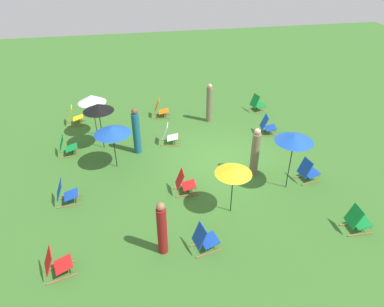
% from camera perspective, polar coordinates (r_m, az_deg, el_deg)
% --- Properties ---
extents(ground_plane, '(40.00, 40.00, 0.00)m').
position_cam_1_polar(ground_plane, '(13.23, 5.11, -1.30)').
color(ground_plane, '#386B28').
extents(deckchair_0, '(0.60, 0.83, 0.83)m').
position_cam_1_polar(deckchair_0, '(12.66, 18.22, -2.73)').
color(deckchair_0, olive).
rests_on(deckchair_0, ground).
extents(deckchair_1, '(0.62, 0.84, 0.83)m').
position_cam_1_polar(deckchair_1, '(9.67, 2.01, -13.66)').
color(deckchair_1, olive).
rests_on(deckchair_1, ground).
extents(deckchair_2, '(0.64, 0.85, 0.83)m').
position_cam_1_polar(deckchair_2, '(17.08, 10.49, 7.92)').
color(deckchair_2, olive).
rests_on(deckchair_2, ground).
extents(deckchair_3, '(0.66, 0.86, 0.83)m').
position_cam_1_polar(deckchair_3, '(9.71, -21.13, -16.29)').
color(deckchair_3, olive).
rests_on(deckchair_3, ground).
extents(deckchair_4, '(0.62, 0.84, 0.83)m').
position_cam_1_polar(deckchair_4, '(14.15, -3.79, 2.96)').
color(deckchair_4, olive).
rests_on(deckchair_4, ground).
extents(deckchair_5, '(0.58, 0.82, 0.83)m').
position_cam_1_polar(deckchair_5, '(16.31, -5.15, 7.12)').
color(deckchair_5, olive).
rests_on(deckchair_5, ground).
extents(deckchair_6, '(0.50, 0.77, 0.83)m').
position_cam_1_polar(deckchair_6, '(11.20, 25.15, -9.75)').
color(deckchair_6, olive).
rests_on(deckchair_6, ground).
extents(deckchair_7, '(0.56, 0.81, 0.83)m').
position_cam_1_polar(deckchair_7, '(14.22, -19.61, 1.14)').
color(deckchair_7, olive).
rests_on(deckchair_7, ground).
extents(deckchair_8, '(0.57, 0.81, 0.83)m').
position_cam_1_polar(deckchair_8, '(11.78, -19.79, -6.04)').
color(deckchair_8, olive).
rests_on(deckchair_8, ground).
extents(deckchair_9, '(0.52, 0.78, 0.83)m').
position_cam_1_polar(deckchair_9, '(16.45, -18.54, 5.72)').
color(deckchair_9, olive).
rests_on(deckchair_9, ground).
extents(deckchair_10, '(0.57, 0.82, 0.83)m').
position_cam_1_polar(deckchair_10, '(15.16, 12.06, 4.42)').
color(deckchair_10, olive).
rests_on(deckchair_10, ground).
extents(deckchair_11, '(0.48, 0.76, 0.83)m').
position_cam_1_polar(deckchair_11, '(11.49, -1.25, -4.80)').
color(deckchair_11, olive).
rests_on(deckchair_11, ground).
extents(umbrella_0, '(1.12, 1.12, 1.79)m').
position_cam_1_polar(umbrella_0, '(14.72, -15.93, 8.49)').
color(umbrella_0, black).
rests_on(umbrella_0, ground).
extents(umbrella_1, '(1.15, 1.15, 1.89)m').
position_cam_1_polar(umbrella_1, '(13.65, -14.95, 7.20)').
color(umbrella_1, black).
rests_on(umbrella_1, ground).
extents(umbrella_2, '(1.28, 1.28, 1.65)m').
position_cam_1_polar(umbrella_2, '(12.43, -12.80, 3.70)').
color(umbrella_2, black).
rests_on(umbrella_2, ground).
extents(umbrella_3, '(1.09, 1.09, 1.67)m').
position_cam_1_polar(umbrella_3, '(10.13, 6.74, -2.65)').
color(umbrella_3, black).
rests_on(umbrella_3, ground).
extents(umbrella_4, '(1.21, 1.21, 2.02)m').
position_cam_1_polar(umbrella_4, '(11.32, 16.24, 2.38)').
color(umbrella_4, black).
rests_on(umbrella_4, ground).
extents(person_0, '(0.35, 0.35, 1.78)m').
position_cam_1_polar(person_0, '(12.31, 10.18, 0.17)').
color(person_0, '#72664C').
rests_on(person_0, ground).
extents(person_1, '(0.37, 0.37, 1.68)m').
position_cam_1_polar(person_1, '(9.32, -4.88, -12.03)').
color(person_1, maroon).
rests_on(person_1, ground).
extents(person_2, '(0.38, 0.38, 1.76)m').
position_cam_1_polar(person_2, '(15.69, 2.82, 8.06)').
color(person_2, '#72664C').
rests_on(person_2, ground).
extents(person_3, '(0.39, 0.39, 1.85)m').
position_cam_1_polar(person_3, '(13.46, -8.98, 3.49)').
color(person_3, '#195972').
rests_on(person_3, ground).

